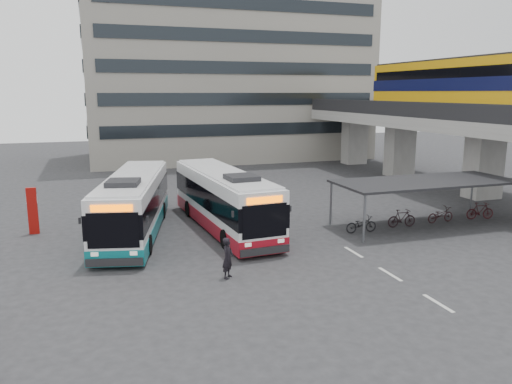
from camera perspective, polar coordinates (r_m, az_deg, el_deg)
name	(u,v)px	position (r m, az deg, el deg)	size (l,w,h in m)	color
ground	(304,258)	(22.61, 5.51, -7.49)	(120.00, 120.00, 0.00)	#28282B
viaduct	(456,107)	(40.10, 21.92, 9.05)	(8.00, 32.00, 9.68)	gray
bike_shelter	(424,197)	(28.90, 18.65, -0.51)	(10.00, 4.00, 2.54)	#595B60
office_block	(225,44)	(57.70, -3.56, 16.53)	(30.00, 15.00, 25.00)	gray
road_markings	(390,274)	(21.28, 15.08, -9.05)	(0.15, 7.60, 0.01)	beige
bus_main	(224,200)	(27.03, -3.72, -0.90)	(3.23, 11.46, 3.35)	white
bus_teal	(134,205)	(26.63, -13.76, -1.41)	(4.97, 11.54, 3.33)	white
pedestrian	(228,258)	(19.96, -3.24, -7.53)	(0.60, 0.40, 1.65)	black
sign_totem_north	(33,210)	(28.34, -24.17, -1.91)	(0.53, 0.18, 2.46)	#990D09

